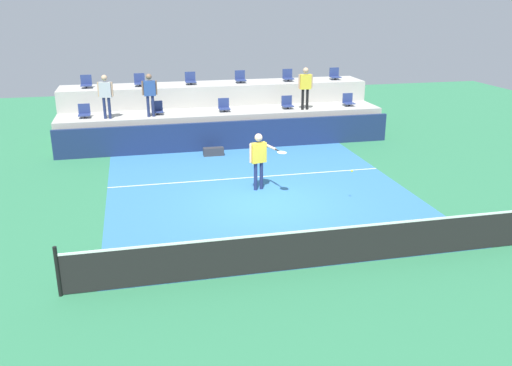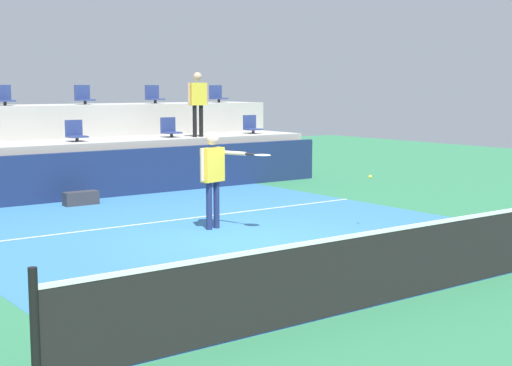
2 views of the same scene
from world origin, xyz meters
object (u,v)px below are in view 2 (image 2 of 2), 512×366
stadium_chair_upper_mid_right (84,96)px  stadium_chair_lower_right (170,129)px  stadium_chair_lower_center (75,133)px  stadium_chair_upper_mid_left (4,97)px  stadium_chair_upper_right (154,96)px  tennis_ball (370,177)px  stadium_chair_lower_far_right (252,126)px  tennis_player (214,170)px  equipment_bag (81,198)px  spectator_in_grey (198,98)px  stadium_chair_upper_far_right (217,95)px

stadium_chair_upper_mid_right → stadium_chair_lower_right: bearing=-48.3°
stadium_chair_lower_center → stadium_chair_upper_mid_left: (-1.12, 1.80, 0.85)m
stadium_chair_lower_right → stadium_chair_upper_mid_right: stadium_chair_upper_mid_right is taller
stadium_chair_upper_mid_left → stadium_chair_upper_right: bearing=0.0°
stadium_chair_lower_center → stadium_chair_lower_right: size_ratio=1.00×
stadium_chair_upper_mid_right → tennis_ball: bearing=-82.0°
stadium_chair_lower_far_right → stadium_chair_lower_right: bearing=180.0°
tennis_player → equipment_bag: tennis_player is taller
stadium_chair_upper_right → spectator_in_grey: size_ratio=0.31×
stadium_chair_lower_far_right → stadium_chair_upper_mid_left: stadium_chair_upper_mid_left is taller
stadium_chair_lower_right → stadium_chair_lower_far_right: same height
stadium_chair_lower_far_right → spectator_in_grey: spectator_in_grey is taller
stadium_chair_upper_mid_left → equipment_bag: 4.36m
tennis_ball → stadium_chair_lower_far_right: bearing=68.9°
stadium_chair_upper_mid_right → tennis_ball: stadium_chair_upper_mid_right is taller
spectator_in_grey → stadium_chair_upper_right: bearing=92.8°
stadium_chair_lower_right → equipment_bag: bearing=-150.0°
stadium_chair_lower_right → spectator_in_grey: spectator_in_grey is taller
tennis_ball → stadium_chair_upper_mid_right: bearing=98.0°
spectator_in_grey → tennis_player: bearing=-119.7°
stadium_chair_lower_center → spectator_in_grey: 3.40m
stadium_chair_lower_far_right → equipment_bag: 6.52m
stadium_chair_lower_right → tennis_ball: bearing=-92.1°
tennis_player → spectator_in_grey: (3.23, 5.66, 1.19)m
stadium_chair_lower_right → tennis_player: (-2.60, -6.04, -0.38)m
stadium_chair_lower_right → stadium_chair_upper_right: stadium_chair_upper_right is taller
stadium_chair_upper_mid_left → tennis_player: stadium_chair_upper_mid_left is taller
stadium_chair_upper_right → tennis_player: size_ratio=0.29×
stadium_chair_lower_far_right → tennis_ball: stadium_chair_lower_far_right is taller
stadium_chair_upper_mid_right → equipment_bag: (-1.79, -3.76, -2.16)m
equipment_bag → stadium_chair_upper_far_right: bearing=31.6°
stadium_chair_lower_center → stadium_chair_upper_right: size_ratio=1.00×
stadium_chair_upper_mid_left → stadium_chair_lower_center: bearing=-58.2°
stadium_chair_lower_center → stadium_chair_upper_mid_right: (1.04, 1.80, 0.85)m
stadium_chair_upper_mid_right → stadium_chair_upper_right: same height
stadium_chair_upper_right → stadium_chair_upper_far_right: 2.19m
stadium_chair_upper_mid_right → stadium_chair_upper_right: size_ratio=1.00×
stadium_chair_lower_center → tennis_ball: (2.36, -7.67, -0.52)m
stadium_chair_lower_center → stadium_chair_upper_mid_left: bearing=121.8°
stadium_chair_upper_far_right → equipment_bag: stadium_chair_upper_far_right is taller
stadium_chair_upper_mid_left → stadium_chair_upper_far_right: size_ratio=1.00×
equipment_bag → stadium_chair_lower_center: bearing=68.8°
spectator_in_grey → stadium_chair_lower_right: bearing=148.9°
stadium_chair_lower_center → stadium_chair_upper_right: (3.17, 1.80, 0.85)m
spectator_in_grey → stadium_chair_upper_mid_right: bearing=135.7°
stadium_chair_upper_mid_right → tennis_ball: size_ratio=7.65×
stadium_chair_lower_far_right → spectator_in_grey: size_ratio=0.31×
stadium_chair_lower_far_right → tennis_ball: bearing=-111.1°
stadium_chair_lower_right → stadium_chair_upper_mid_right: 2.56m
tennis_player → spectator_in_grey: bearing=60.3°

